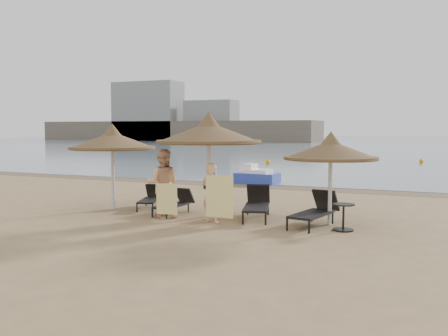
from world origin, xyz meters
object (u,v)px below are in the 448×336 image
Objects in this scene: lounger_near_left at (175,203)px; lounger_far_right at (316,210)px; lounger_far_left at (151,198)px; person_right at (212,188)px; person_left at (162,178)px; side_table at (343,218)px; palapa_center at (209,133)px; pedal_boat at (257,176)px; palapa_left at (112,141)px; palapa_right at (331,151)px; lounger_near_right at (257,203)px.

lounger_near_left is 4.50m from lounger_far_right.
person_right is (3.04, -1.63, 0.66)m from lounger_far_left.
side_table is at bearing 159.27° from person_left.
side_table is at bearing -5.86° from palapa_center.
palapa_center is 9.59m from pedal_boat.
lounger_far_left is at bearing 36.39° from palapa_left.
palapa_center is 4.53× the size of side_table.
person_right reaches higher than lounger_near_left.
palapa_right is at bearing 167.29° from person_left.
person_right is at bearing -73.58° from pedal_boat.
palapa_right is at bearing -55.26° from pedal_boat.
lounger_far_right is at bearing -151.31° from person_right.
person_left is at bearing -151.35° from palapa_center.
palapa_left is at bearing -39.89° from person_left.
pedal_boat is (-3.19, 8.69, -0.08)m from lounger_near_right.
palapa_left reaches higher than lounger_far_right.
palapa_left is 3.54m from palapa_center.
palapa_left is 7.15m from palapa_right.
palapa_right is 1.21× the size of lounger_far_right.
side_table is at bearing -34.22° from lounger_near_right.
pedal_boat is (-0.58, 9.83, -0.84)m from person_left.
side_table is at bearing -53.00° from palapa_right.
lounger_far_right is 3.08× the size of side_table.
palapa_right is 1.47× the size of lounger_far_left.
lounger_far_left is 5.86m from lounger_far_right.
lounger_near_right reaches higher than lounger_near_left.
lounger_near_left is at bearing -178.27° from palapa_right.
lounger_far_left is 2.53× the size of side_table.
side_table is 0.34× the size of pedal_boat.
pedal_boat is (1.72, 9.14, -1.91)m from palapa_left.
lounger_far_right is (-0.34, -0.23, -1.65)m from palapa_right.
lounger_near_right is (1.38, 0.46, -2.10)m from palapa_center.
palapa_center is at bearing 174.14° from side_table.
person_right is (0.51, -0.88, -1.53)m from palapa_center.
lounger_near_right is 3.15× the size of side_table.
palapa_right is 3.47m from person_right.
palapa_right reaches higher than side_table.
lounger_near_right is at bearing 162.07° from side_table.
person_right is (-3.61, -0.45, 0.67)m from side_table.
lounger_near_right is 1.70m from person_right.
lounger_near_left is 0.86× the size of person_right.
lounger_near_right is at bearing -23.78° from lounger_far_left.
palapa_left reaches higher than palapa_right.
pedal_boat reaches higher than lounger_far_left.
pedal_boat is at bearing 129.50° from lounger_far_right.
lounger_far_right is 1.09× the size of person_right.
palapa_center is 1.79× the size of lounger_far_left.
palapa_left is 3.01m from lounger_near_left.
lounger_near_right is 9.26m from pedal_boat.
pedal_boat is at bearing 101.16° from palapa_center.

